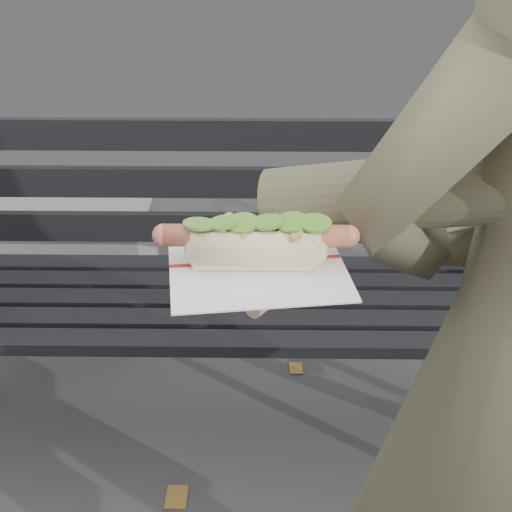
% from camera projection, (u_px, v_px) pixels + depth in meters
% --- Properties ---
extents(park_bench, '(1.50, 0.44, 0.88)m').
position_uv_depth(park_bench, '(191.00, 268.00, 1.82)').
color(park_bench, black).
rests_on(park_bench, ground).
extents(held_hotdog, '(0.62, 0.31, 0.20)m').
position_uv_depth(held_hotdog, '(419.00, 205.00, 0.82)').
color(held_hotdog, brown).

